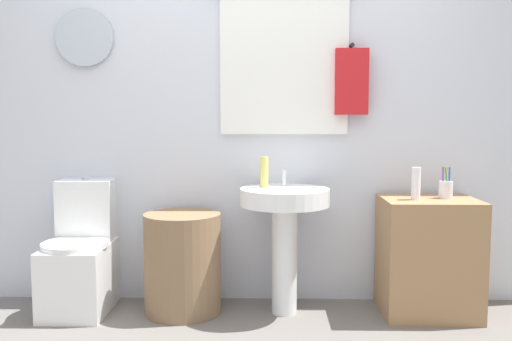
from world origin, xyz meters
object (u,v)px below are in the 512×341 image
Objects in this scene: lotion_bottle at (416,184)px; laundry_hamper at (183,263)px; soap_bottle at (264,172)px; wooden_cabinet at (428,257)px; pedestal_sink at (285,219)px; toothbrush_cup at (446,189)px; toilet at (81,261)px.

laundry_hamper is at bearing 178.31° from lotion_bottle.
wooden_cabinet is at bearing -2.96° from soap_bottle.
pedestal_sink is 4.01× the size of lotion_bottle.
lotion_bottle is (1.36, -0.04, 0.48)m from laundry_hamper.
toothbrush_cup is (0.10, 0.02, 0.40)m from wooden_cabinet.
toothbrush_cup is (0.94, 0.02, 0.18)m from pedestal_sink.
lotion_bottle reaches higher than wooden_cabinet.
lotion_bottle is (1.98, -0.08, 0.48)m from toilet.
soap_bottle reaches higher than laundry_hamper.
lotion_bottle is (0.75, -0.04, 0.21)m from pedestal_sink.
lotion_bottle reaches higher than toothbrush_cup.
soap_bottle is at bearing 174.11° from lotion_bottle.
soap_bottle is at bearing 0.73° from toilet.
soap_bottle is (0.48, 0.05, 0.54)m from laundry_hamper.
toilet is 2.04m from lotion_bottle.
laundry_hamper is (0.62, -0.04, -0.00)m from toilet.
lotion_bottle reaches higher than pedestal_sink.
pedestal_sink is at bearing -178.79° from toothbrush_cup.
laundry_hamper is 0.66m from pedestal_sink.
toilet is 1.23m from soap_bottle.
pedestal_sink is 0.96m from toothbrush_cup.
toilet is 0.62m from laundry_hamper.
laundry_hamper is 1.44m from lotion_bottle.
toilet is at bearing 177.80° from lotion_bottle.
soap_bottle reaches higher than toilet.
wooden_cabinet is (2.07, -0.04, 0.04)m from toilet.
laundry_hamper is 3.29× the size of soap_bottle.
lotion_bottle is at bearing -162.54° from toothbrush_cup.
laundry_hamper is 3.20× the size of lotion_bottle.
toothbrush_cup is at bearing 0.73° from laundry_hamper.
lotion_bottle is at bearing -2.20° from toilet.
soap_bottle is at bearing 157.38° from pedestal_sink.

